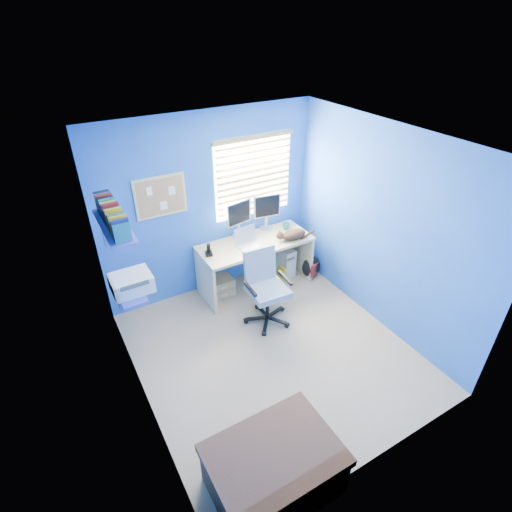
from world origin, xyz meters
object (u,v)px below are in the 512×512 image
office_chair (266,296)px  desk (255,264)px  tower_pc (282,259)px  cat (294,235)px  laptop (250,239)px

office_chair → desk: bearing=70.3°
tower_pc → office_chair: office_chair is taller
desk → cat: 0.70m
cat → tower_pc: cat is taller
cat → office_chair: 1.02m
desk → laptop: (-0.12, -0.05, 0.48)m
tower_pc → office_chair: bearing=-140.1°
laptop → cat: bearing=-15.7°
cat → tower_pc: 0.65m
laptop → tower_pc: laptop is taller
laptop → tower_pc: (0.65, 0.16, -0.62)m
tower_pc → office_chair: (-0.78, -0.80, 0.14)m
laptop → cat: size_ratio=0.86×
tower_pc → desk: bearing=-174.9°
laptop → office_chair: (-0.14, -0.65, -0.48)m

